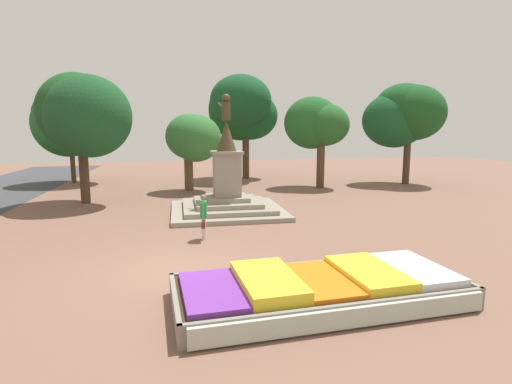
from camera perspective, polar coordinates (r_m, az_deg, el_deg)
The scene contains 10 objects.
ground_plane at distance 11.31m, azimuth -10.46°, elevation -10.90°, with size 76.71×76.71×0.00m, color brown.
flower_planter at distance 9.23m, azimuth 9.32°, elevation -13.56°, with size 6.61×3.13×0.72m.
statue_monument at distance 18.33m, azimuth -4.15°, elevation -0.31°, with size 5.05×5.05×5.35m.
pedestrian_with_handbag at distance 13.96m, azimuth -7.50°, elevation -3.21°, with size 0.26×0.73×1.59m.
park_tree_far_left at distance 31.01m, azimuth -1.91°, elevation 11.81°, with size 5.34×5.91×7.76m.
park_tree_behind_statue at distance 29.86m, azimuth 20.43°, elevation 10.39°, with size 5.39×4.74×6.93m.
park_tree_far_right at distance 21.99m, azimuth -23.34°, elevation 10.35°, with size 4.75×4.85×6.63m.
park_tree_street_side at distance 30.88m, azimuth -24.79°, elevation 9.21°, with size 5.69×5.06×6.48m.
park_tree_mid_canopy at distance 26.66m, azimuth 8.74°, elevation 9.57°, with size 4.15×3.65×5.91m.
park_tree_distant at distance 24.90m, azimuth -8.97°, elevation 7.64°, with size 3.37×3.42×4.74m.
Camera 1 is at (-0.03, -10.64, 3.82)m, focal length 28.00 mm.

